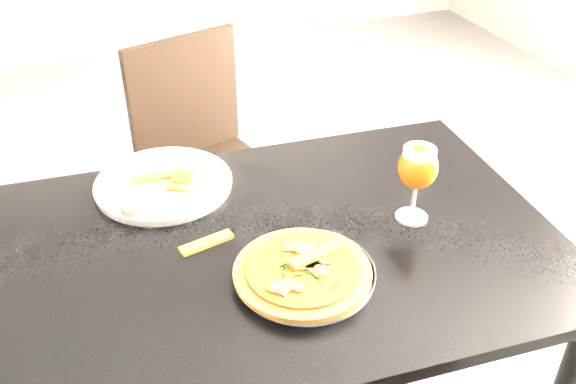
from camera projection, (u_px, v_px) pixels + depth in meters
name	position (u px, v px, depth m)	size (l,w,h in m)	color
dining_table	(276.00, 274.00, 1.41)	(1.25, 0.88, 0.75)	black
chair_far	(207.00, 163.00, 2.13)	(0.51, 0.51, 0.88)	black
plate_main	(305.00, 274.00, 1.26)	(0.27, 0.27, 0.01)	silver
pizza	(303.00, 270.00, 1.24)	(0.27, 0.27, 0.03)	#A36827
plate_second	(164.00, 184.00, 1.53)	(0.32, 0.32, 0.02)	silver
crust_scraps	(172.00, 179.00, 1.52)	(0.16, 0.10, 0.01)	#A36827
loose_crust	(207.00, 243.00, 1.35)	(0.12, 0.03, 0.01)	#A36827
sauce_cup	(134.00, 210.00, 1.42)	(0.05, 0.05, 0.04)	#BABAA7
beer_glass	(418.00, 168.00, 1.35)	(0.09, 0.09, 0.18)	silver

